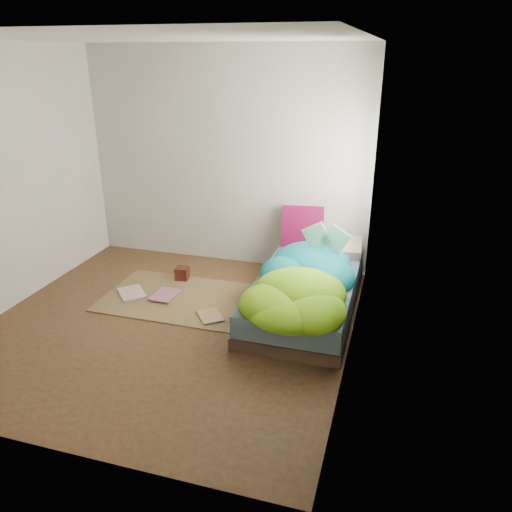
{
  "coord_description": "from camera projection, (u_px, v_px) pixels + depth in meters",
  "views": [
    {
      "loc": [
        2.04,
        -3.88,
        2.49
      ],
      "look_at": [
        0.68,
        0.75,
        0.52
      ],
      "focal_mm": 35.0,
      "sensor_mm": 36.0,
      "label": 1
    }
  ],
  "objects": [
    {
      "name": "ground",
      "position": [
        169.0,
        325.0,
        4.92
      ],
      "size": [
        3.5,
        3.5,
        0.0
      ],
      "primitive_type": "cube",
      "color": "#412919",
      "rests_on": "ground"
    },
    {
      "name": "room_walls",
      "position": [
        158.0,
        160.0,
        4.31
      ],
      "size": [
        3.54,
        3.54,
        2.62
      ],
      "color": "#BAB7B1",
      "rests_on": "ground"
    },
    {
      "name": "bed",
      "position": [
        305.0,
        294.0,
        5.18
      ],
      "size": [
        1.0,
        2.0,
        0.34
      ],
      "color": "#34261C",
      "rests_on": "ground"
    },
    {
      "name": "duvet",
      "position": [
        302.0,
        272.0,
        4.85
      ],
      "size": [
        0.96,
        1.84,
        0.34
      ],
      "primitive_type": null,
      "color": "#08607F",
      "rests_on": "bed"
    },
    {
      "name": "rug",
      "position": [
        178.0,
        298.0,
        5.45
      ],
      "size": [
        1.6,
        1.1,
        0.01
      ],
      "primitive_type": "cube",
      "color": "brown",
      "rests_on": "ground"
    },
    {
      "name": "pillow_floral",
      "position": [
        333.0,
        247.0,
        5.74
      ],
      "size": [
        0.65,
        0.43,
        0.14
      ],
      "primitive_type": "cube",
      "rotation": [
        0.0,
        0.0,
        0.06
      ],
      "color": "beige",
      "rests_on": "bed"
    },
    {
      "name": "pillow_magenta",
      "position": [
        303.0,
        227.0,
        5.88
      ],
      "size": [
        0.51,
        0.22,
        0.49
      ],
      "primitive_type": "cube",
      "rotation": [
        0.0,
        0.0,
        0.15
      ],
      "color": "#4F0527",
      "rests_on": "bed"
    },
    {
      "name": "open_book",
      "position": [
        326.0,
        229.0,
        5.13
      ],
      "size": [
        0.42,
        0.13,
        0.25
      ],
      "primitive_type": null,
      "rotation": [
        0.0,
        0.0,
        -0.09
      ],
      "color": "#2C892D",
      "rests_on": "duvet"
    },
    {
      "name": "wooden_box",
      "position": [
        182.0,
        273.0,
        5.86
      ],
      "size": [
        0.16,
        0.16,
        0.14
      ],
      "primitive_type": "cube",
      "rotation": [
        0.0,
        0.0,
        0.15
      ],
      "color": "#36110C",
      "rests_on": "rug"
    },
    {
      "name": "floor_book_a",
      "position": [
        120.0,
        295.0,
        5.46
      ],
      "size": [
        0.42,
        0.43,
        0.03
      ],
      "primitive_type": "imported",
      "rotation": [
        0.0,
        0.0,
        0.75
      ],
      "color": "silver",
      "rests_on": "rug"
    },
    {
      "name": "floor_book_b",
      "position": [
        155.0,
        294.0,
        5.49
      ],
      "size": [
        0.26,
        0.34,
        0.03
      ],
      "primitive_type": "imported",
      "rotation": [
        0.0,
        0.0,
        -0.03
      ],
      "color": "#BB6C81",
      "rests_on": "rug"
    },
    {
      "name": "floor_book_c",
      "position": [
        200.0,
        318.0,
        4.99
      ],
      "size": [
        0.35,
        0.36,
        0.02
      ],
      "primitive_type": "imported",
      "rotation": [
        0.0,
        0.0,
        0.66
      ],
      "color": "tan",
      "rests_on": "rug"
    }
  ]
}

